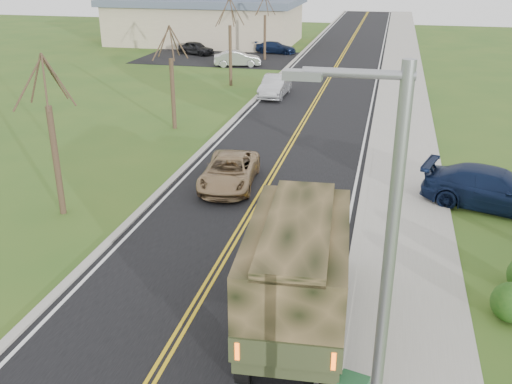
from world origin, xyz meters
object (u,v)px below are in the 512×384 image
(pickup_navy, at_px, (494,189))
(sedan_silver, at_px, (275,86))
(military_truck, at_px, (299,262))
(suv_champagne, at_px, (229,171))

(pickup_navy, bearing_deg, sedan_silver, 51.47)
(military_truck, bearing_deg, pickup_navy, 52.36)
(military_truck, distance_m, pickup_navy, 11.23)
(sedan_silver, distance_m, pickup_navy, 20.83)
(sedan_silver, bearing_deg, suv_champagne, -83.96)
(military_truck, relative_size, suv_champagne, 1.49)
(suv_champagne, bearing_deg, pickup_navy, -5.32)
(suv_champagne, relative_size, sedan_silver, 1.04)
(military_truck, height_order, suv_champagne, military_truck)
(suv_champagne, height_order, pickup_navy, pickup_navy)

